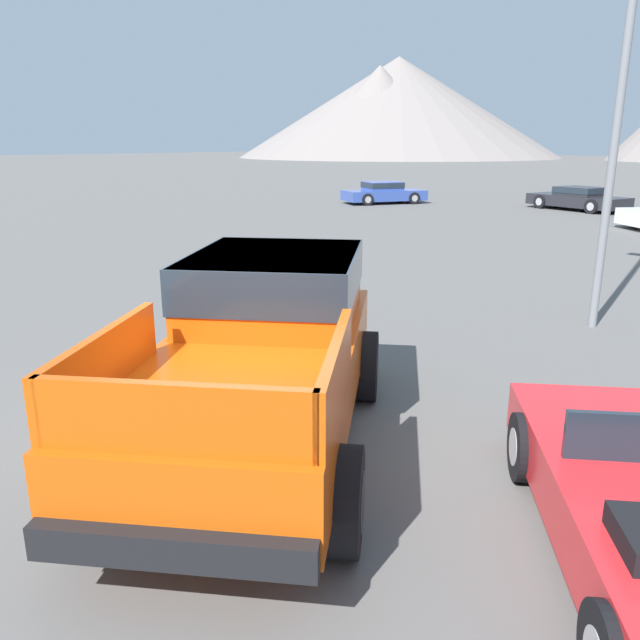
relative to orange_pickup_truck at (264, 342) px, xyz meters
name	(u,v)px	position (x,y,z in m)	size (l,w,h in m)	color
ground_plane	(259,440)	(-0.01, -0.11, -1.08)	(320.00, 320.00, 0.00)	#5B5956
orange_pickup_truck	(264,342)	(0.00, 0.00, 0.00)	(4.26, 5.36, 1.91)	#CC4C0C
parked_car_dark	(578,198)	(-4.68, 26.41, -0.52)	(4.91, 3.29, 1.08)	#232328
parked_car_blue	(383,192)	(-13.72, 23.57, -0.51)	(3.82, 4.51, 1.12)	#334C9E
distant_mountain_range	(533,105)	(-40.01, 114.07, 8.66)	(146.62, 68.85, 21.45)	gray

